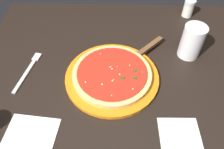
{
  "coord_description": "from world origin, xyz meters",
  "views": [
    {
      "loc": [
        0.01,
        0.5,
        1.33
      ],
      "look_at": [
        0.02,
        0.03,
        0.77
      ],
      "focal_mm": 35.3,
      "sensor_mm": 36.0,
      "label": 1
    }
  ],
  "objects_px": {
    "serving_plate": "(112,77)",
    "napkin_folded_right": "(29,140)",
    "pizza": "(112,74)",
    "cup_tall_drink": "(192,42)",
    "parmesan_shaker": "(189,8)",
    "napkin_loose_left": "(180,136)",
    "fork": "(29,69)",
    "pizza_server": "(143,52)"
  },
  "relations": [
    {
      "from": "pizza_server",
      "to": "napkin_folded_right",
      "type": "xyz_separation_m",
      "value": [
        0.33,
        0.33,
        -0.02
      ]
    },
    {
      "from": "pizza_server",
      "to": "fork",
      "type": "xyz_separation_m",
      "value": [
        0.4,
        0.08,
        -0.02
      ]
    },
    {
      "from": "cup_tall_drink",
      "to": "napkin_loose_left",
      "type": "height_order",
      "value": "cup_tall_drink"
    },
    {
      "from": "serving_plate",
      "to": "pizza_server",
      "type": "height_order",
      "value": "pizza_server"
    },
    {
      "from": "cup_tall_drink",
      "to": "parmesan_shaker",
      "type": "distance_m",
      "value": 0.25
    },
    {
      "from": "pizza_server",
      "to": "fork",
      "type": "distance_m",
      "value": 0.41
    },
    {
      "from": "pizza",
      "to": "parmesan_shaker",
      "type": "bearing_deg",
      "value": -131.14
    },
    {
      "from": "pizza",
      "to": "napkin_folded_right",
      "type": "relative_size",
      "value": 1.79
    },
    {
      "from": "pizza",
      "to": "napkin_folded_right",
      "type": "distance_m",
      "value": 0.32
    },
    {
      "from": "serving_plate",
      "to": "napkin_loose_left",
      "type": "bearing_deg",
      "value": 133.64
    },
    {
      "from": "parmesan_shaker",
      "to": "napkin_folded_right",
      "type": "bearing_deg",
      "value": 47.38
    },
    {
      "from": "pizza_server",
      "to": "parmesan_shaker",
      "type": "bearing_deg",
      "value": -129.55
    },
    {
      "from": "pizza_server",
      "to": "napkin_folded_right",
      "type": "height_order",
      "value": "pizza_server"
    },
    {
      "from": "serving_plate",
      "to": "cup_tall_drink",
      "type": "height_order",
      "value": "cup_tall_drink"
    },
    {
      "from": "pizza",
      "to": "fork",
      "type": "xyz_separation_m",
      "value": [
        0.29,
        -0.03,
        -0.02
      ]
    },
    {
      "from": "napkin_loose_left",
      "to": "serving_plate",
      "type": "bearing_deg",
      "value": -46.36
    },
    {
      "from": "cup_tall_drink",
      "to": "fork",
      "type": "distance_m",
      "value": 0.58
    },
    {
      "from": "pizza_server",
      "to": "napkin_loose_left",
      "type": "bearing_deg",
      "value": 104.92
    },
    {
      "from": "pizza",
      "to": "napkin_folded_right",
      "type": "xyz_separation_m",
      "value": [
        0.22,
        0.22,
        -0.02
      ]
    },
    {
      "from": "serving_plate",
      "to": "napkin_folded_right",
      "type": "distance_m",
      "value": 0.32
    },
    {
      "from": "pizza",
      "to": "parmesan_shaker",
      "type": "relative_size",
      "value": 3.52
    },
    {
      "from": "napkin_folded_right",
      "to": "parmesan_shaker",
      "type": "distance_m",
      "value": 0.8
    },
    {
      "from": "serving_plate",
      "to": "cup_tall_drink",
      "type": "distance_m",
      "value": 0.31
    },
    {
      "from": "pizza",
      "to": "napkin_folded_right",
      "type": "bearing_deg",
      "value": 45.08
    },
    {
      "from": "napkin_folded_right",
      "to": "fork",
      "type": "distance_m",
      "value": 0.26
    },
    {
      "from": "parmesan_shaker",
      "to": "fork",
      "type": "bearing_deg",
      "value": 28.82
    },
    {
      "from": "cup_tall_drink",
      "to": "napkin_folded_right",
      "type": "xyz_separation_m",
      "value": [
        0.5,
        0.35,
        -0.06
      ]
    },
    {
      "from": "cup_tall_drink",
      "to": "fork",
      "type": "relative_size",
      "value": 0.66
    },
    {
      "from": "serving_plate",
      "to": "cup_tall_drink",
      "type": "bearing_deg",
      "value": -156.12
    },
    {
      "from": "parmesan_shaker",
      "to": "napkin_loose_left",
      "type": "bearing_deg",
      "value": 77.21
    },
    {
      "from": "napkin_loose_left",
      "to": "fork",
      "type": "relative_size",
      "value": 0.61
    },
    {
      "from": "serving_plate",
      "to": "parmesan_shaker",
      "type": "relative_size",
      "value": 4.21
    },
    {
      "from": "serving_plate",
      "to": "napkin_folded_right",
      "type": "height_order",
      "value": "serving_plate"
    },
    {
      "from": "cup_tall_drink",
      "to": "napkin_folded_right",
      "type": "distance_m",
      "value": 0.61
    },
    {
      "from": "napkin_folded_right",
      "to": "napkin_loose_left",
      "type": "bearing_deg",
      "value": -177.01
    },
    {
      "from": "napkin_loose_left",
      "to": "cup_tall_drink",
      "type": "bearing_deg",
      "value": -104.62
    },
    {
      "from": "pizza",
      "to": "cup_tall_drink",
      "type": "bearing_deg",
      "value": -156.11
    },
    {
      "from": "serving_plate",
      "to": "napkin_folded_right",
      "type": "bearing_deg",
      "value": 45.09
    },
    {
      "from": "napkin_loose_left",
      "to": "pizza",
      "type": "bearing_deg",
      "value": -46.36
    },
    {
      "from": "serving_plate",
      "to": "fork",
      "type": "relative_size",
      "value": 1.68
    },
    {
      "from": "pizza_server",
      "to": "napkin_loose_left",
      "type": "distance_m",
      "value": 0.32
    },
    {
      "from": "parmesan_shaker",
      "to": "pizza",
      "type": "bearing_deg",
      "value": 48.86
    }
  ]
}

